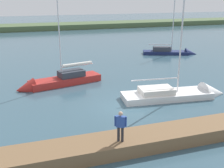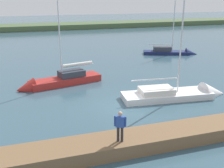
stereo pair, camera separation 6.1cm
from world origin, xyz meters
name	(u,v)px [view 1 (the left image)]	position (x,y,z in m)	size (l,w,h in m)	color
ground_plane	(125,107)	(0.00, 0.00, 0.00)	(200.00, 200.00, 0.00)	#385666
far_shoreline	(50,29)	(0.00, -52.03, 0.00)	(180.00, 8.00, 2.40)	#4C603D
dock_pier	(160,137)	(0.00, 5.53, 0.38)	(27.85, 1.98, 0.76)	brown
sailboat_mid_channel	(56,83)	(4.19, -6.84, 0.27)	(8.06, 3.52, 9.21)	#B22823
sailboat_near_dock	(183,96)	(-5.19, -0.52, 0.13)	(8.91, 3.02, 9.09)	white
sailboat_outer_mooring	(173,53)	(-13.19, -16.04, 0.16)	(7.54, 4.25, 8.36)	navy
person_on_dock	(121,124)	(2.52, 5.89, 1.72)	(0.57, 0.40, 1.67)	#28282D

